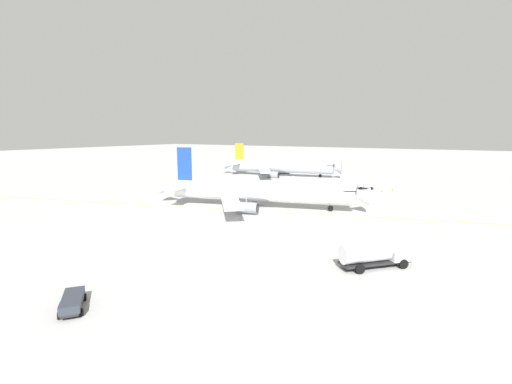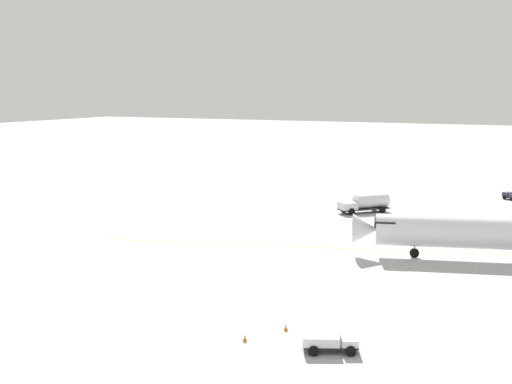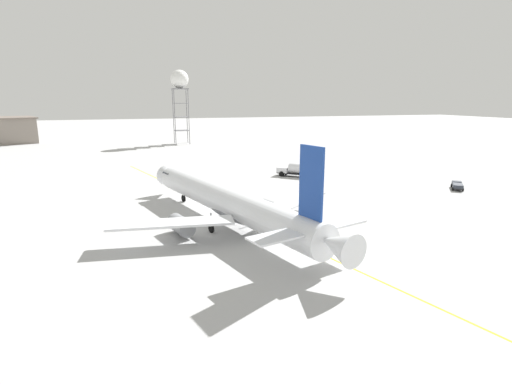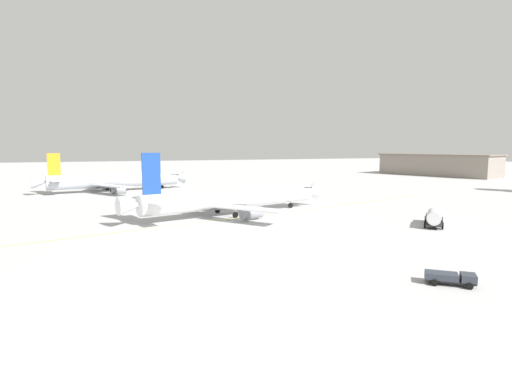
% 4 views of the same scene
% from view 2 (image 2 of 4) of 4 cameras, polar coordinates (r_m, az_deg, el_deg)
% --- Properties ---
extents(fuel_tanker_truck, '(7.62, 7.39, 2.87)m').
position_cam_2_polar(fuel_tanker_truck, '(111.06, 9.02, -0.89)').
color(fuel_tanker_truck, '#232326').
rests_on(fuel_tanker_truck, ground_plane).
extents(pushback_tug_truck, '(3.64, 4.58, 1.30)m').
position_cam_2_polar(pushback_tug_truck, '(53.47, 6.04, -12.08)').
color(pushback_tug_truck, '#232326').
rests_on(pushback_tug_truck, ground_plane).
extents(safety_cone_near, '(0.36, 0.36, 0.55)m').
position_cam_2_polar(safety_cone_near, '(57.56, 2.47, -11.06)').
color(safety_cone_near, orange).
rests_on(safety_cone_near, ground_plane).
extents(safety_cone_mid, '(0.36, 0.36, 0.55)m').
position_cam_2_polar(safety_cone_mid, '(55.25, -0.93, -11.91)').
color(safety_cone_mid, orange).
rests_on(safety_cone_mid, ground_plane).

